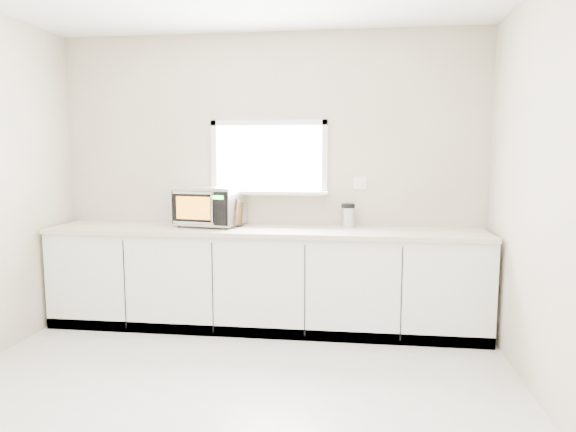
# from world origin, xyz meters

# --- Properties ---
(ground) EXTENTS (4.00, 4.00, 0.00)m
(ground) POSITION_xyz_m (0.00, 0.00, 0.00)
(ground) COLOR beige
(ground) RESTS_ON ground
(back_wall) EXTENTS (4.00, 0.17, 2.70)m
(back_wall) POSITION_xyz_m (0.00, 2.00, 1.36)
(back_wall) COLOR beige
(back_wall) RESTS_ON ground
(cabinets) EXTENTS (3.92, 0.60, 0.88)m
(cabinets) POSITION_xyz_m (0.00, 1.70, 0.44)
(cabinets) COLOR white
(cabinets) RESTS_ON ground
(countertop) EXTENTS (3.92, 0.64, 0.04)m
(countertop) POSITION_xyz_m (0.00, 1.69, 0.90)
(countertop) COLOR beige
(countertop) RESTS_ON cabinets
(microwave) EXTENTS (0.63, 0.54, 0.37)m
(microwave) POSITION_xyz_m (-0.53, 1.81, 1.11)
(microwave) COLOR black
(microwave) RESTS_ON countertop
(knife_block) EXTENTS (0.13, 0.22, 0.30)m
(knife_block) POSITION_xyz_m (-0.29, 1.77, 1.05)
(knife_block) COLOR #473119
(knife_block) RESTS_ON countertop
(cutting_board) EXTENTS (0.33, 0.08, 0.33)m
(cutting_board) POSITION_xyz_m (-0.62, 1.94, 1.08)
(cutting_board) COLOR #A3663F
(cutting_board) RESTS_ON countertop
(coffee_grinder) EXTENTS (0.15, 0.15, 0.22)m
(coffee_grinder) POSITION_xyz_m (0.75, 1.90, 1.03)
(coffee_grinder) COLOR #B7B9BE
(coffee_grinder) RESTS_ON countertop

